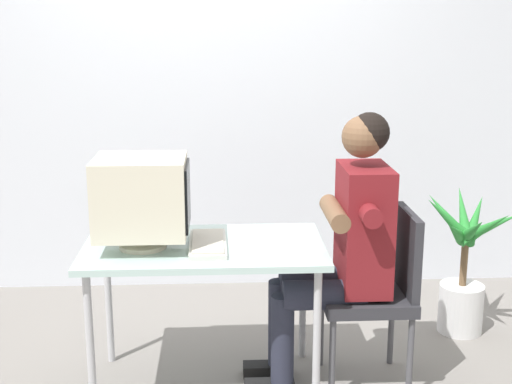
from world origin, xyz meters
TOP-DOWN VIEW (x-y plane):
  - ground_plane at (0.00, 0.00)m, footprint 12.00×12.00m
  - wall_back at (0.30, 1.40)m, footprint 8.00×0.10m
  - desk at (0.00, 0.00)m, footprint 1.13×0.65m
  - crt_monitor at (-0.28, -0.03)m, footprint 0.42×0.36m
  - keyboard at (0.02, -0.03)m, footprint 0.17×0.41m
  - office_chair at (0.83, -0.02)m, footprint 0.43×0.43m
  - person_seated at (0.65, -0.02)m, footprint 0.68×0.57m
  - potted_plant at (1.44, 0.52)m, footprint 0.56×0.53m

SIDE VIEW (x-z plane):
  - ground_plane at x=0.00m, z-range 0.00..0.00m
  - potted_plant at x=1.44m, z-range -0.02..0.81m
  - office_chair at x=0.83m, z-range 0.07..0.94m
  - desk at x=0.00m, z-range 0.30..1.02m
  - person_seated at x=0.65m, z-range 0.06..1.40m
  - keyboard at x=0.02m, z-range 0.72..0.75m
  - crt_monitor at x=-0.28m, z-range 0.75..1.17m
  - wall_back at x=0.30m, z-range 0.00..3.00m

